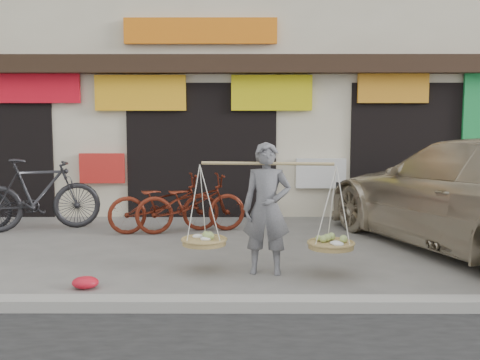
{
  "coord_description": "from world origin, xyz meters",
  "views": [
    {
      "loc": [
        0.81,
        -7.27,
        1.87
      ],
      "look_at": [
        0.78,
        0.9,
        1.03
      ],
      "focal_mm": 40.0,
      "sensor_mm": 36.0,
      "label": 1
    }
  ],
  "objects_px": {
    "suv": "(479,195)",
    "street_vendor": "(267,214)",
    "bike_1": "(38,194)",
    "bike_3": "(191,203)",
    "bike_2": "(164,203)"
  },
  "relations": [
    {
      "from": "bike_3",
      "to": "suv",
      "type": "distance_m",
      "value": 4.61
    },
    {
      "from": "bike_1",
      "to": "bike_2",
      "type": "bearing_deg",
      "value": -114.97
    },
    {
      "from": "suv",
      "to": "street_vendor",
      "type": "bearing_deg",
      "value": 2.53
    },
    {
      "from": "bike_2",
      "to": "street_vendor",
      "type": "bearing_deg",
      "value": -163.4
    },
    {
      "from": "bike_1",
      "to": "suv",
      "type": "distance_m",
      "value": 7.28
    },
    {
      "from": "bike_1",
      "to": "suv",
      "type": "height_order",
      "value": "suv"
    },
    {
      "from": "street_vendor",
      "to": "bike_3",
      "type": "xyz_separation_m",
      "value": [
        -1.2,
        2.59,
        -0.26
      ]
    },
    {
      "from": "bike_2",
      "to": "suv",
      "type": "bearing_deg",
      "value": -122.19
    },
    {
      "from": "street_vendor",
      "to": "bike_1",
      "type": "bearing_deg",
      "value": 151.9
    },
    {
      "from": "bike_1",
      "to": "bike_3",
      "type": "distance_m",
      "value": 2.73
    },
    {
      "from": "street_vendor",
      "to": "bike_1",
      "type": "xyz_separation_m",
      "value": [
        -3.92,
        2.76,
        -0.12
      ]
    },
    {
      "from": "bike_3",
      "to": "suv",
      "type": "bearing_deg",
      "value": -123.8
    },
    {
      "from": "bike_1",
      "to": "street_vendor",
      "type": "bearing_deg",
      "value": -145.88
    },
    {
      "from": "suv",
      "to": "bike_3",
      "type": "bearing_deg",
      "value": -35.73
    },
    {
      "from": "street_vendor",
      "to": "bike_2",
      "type": "height_order",
      "value": "street_vendor"
    }
  ]
}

